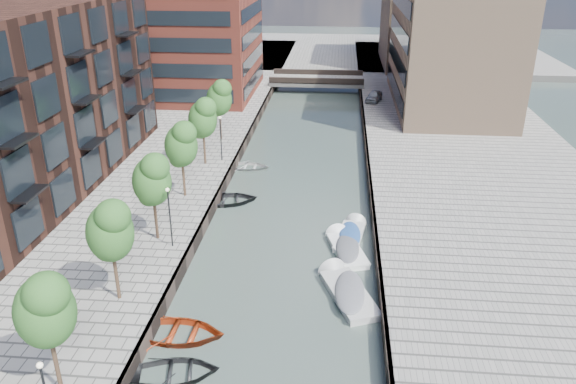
# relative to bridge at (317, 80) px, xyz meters

# --- Properties ---
(water) EXTENTS (300.00, 300.00, 0.00)m
(water) POSITION_rel_bridge_xyz_m (0.00, -32.00, -1.39)
(water) COLOR #38473F
(water) RESTS_ON ground
(quay_right) EXTENTS (20.00, 140.00, 1.00)m
(quay_right) POSITION_rel_bridge_xyz_m (16.00, -32.00, -0.89)
(quay_right) COLOR gray
(quay_right) RESTS_ON ground
(quay_wall_left) EXTENTS (0.25, 140.00, 1.00)m
(quay_wall_left) POSITION_rel_bridge_xyz_m (-6.10, -32.00, -0.89)
(quay_wall_left) COLOR #332823
(quay_wall_left) RESTS_ON ground
(quay_wall_right) EXTENTS (0.25, 140.00, 1.00)m
(quay_wall_right) POSITION_rel_bridge_xyz_m (6.10, -32.00, -0.89)
(quay_wall_right) COLOR #332823
(quay_wall_right) RESTS_ON ground
(far_closure) EXTENTS (80.00, 40.00, 1.00)m
(far_closure) POSITION_rel_bridge_xyz_m (0.00, 28.00, -0.89)
(far_closure) COLOR gray
(far_closure) RESTS_ON ground
(apartment_block) EXTENTS (8.00, 38.00, 14.00)m
(apartment_block) POSITION_rel_bridge_xyz_m (-20.00, -42.00, 6.61)
(apartment_block) COLOR black
(apartment_block) RESTS_ON quay_left
(tan_block_near) EXTENTS (12.00, 25.00, 14.00)m
(tan_block_near) POSITION_rel_bridge_xyz_m (16.00, -10.00, 6.61)
(tan_block_near) COLOR #A48164
(tan_block_near) RESTS_ON quay_right
(tan_block_far) EXTENTS (12.00, 20.00, 16.00)m
(tan_block_far) POSITION_rel_bridge_xyz_m (16.00, 16.00, 7.61)
(tan_block_far) COLOR #A48164
(tan_block_far) RESTS_ON quay_right
(bridge) EXTENTS (13.00, 6.00, 1.30)m
(bridge) POSITION_rel_bridge_xyz_m (0.00, 0.00, 0.00)
(bridge) COLOR gray
(bridge) RESTS_ON ground
(tree_1) EXTENTS (2.50, 2.50, 5.95)m
(tree_1) POSITION_rel_bridge_xyz_m (-8.50, -61.00, 3.92)
(tree_1) COLOR #382619
(tree_1) RESTS_ON quay_left
(tree_2) EXTENTS (2.50, 2.50, 5.95)m
(tree_2) POSITION_rel_bridge_xyz_m (-8.50, -54.00, 3.92)
(tree_2) COLOR #382619
(tree_2) RESTS_ON quay_left
(tree_3) EXTENTS (2.50, 2.50, 5.95)m
(tree_3) POSITION_rel_bridge_xyz_m (-8.50, -47.00, 3.92)
(tree_3) COLOR #382619
(tree_3) RESTS_ON quay_left
(tree_4) EXTENTS (2.50, 2.50, 5.95)m
(tree_4) POSITION_rel_bridge_xyz_m (-8.50, -40.00, 3.92)
(tree_4) COLOR #382619
(tree_4) RESTS_ON quay_left
(tree_5) EXTENTS (2.50, 2.50, 5.95)m
(tree_5) POSITION_rel_bridge_xyz_m (-8.50, -33.00, 3.92)
(tree_5) COLOR #382619
(tree_5) RESTS_ON quay_left
(tree_6) EXTENTS (2.50, 2.50, 5.95)m
(tree_6) POSITION_rel_bridge_xyz_m (-8.50, -26.00, 3.92)
(tree_6) COLOR #382619
(tree_6) RESTS_ON quay_left
(lamp_1) EXTENTS (0.24, 0.24, 4.12)m
(lamp_1) POSITION_rel_bridge_xyz_m (-7.20, -48.00, 2.12)
(lamp_1) COLOR black
(lamp_1) RESTS_ON quay_left
(lamp_2) EXTENTS (0.24, 0.24, 4.12)m
(lamp_2) POSITION_rel_bridge_xyz_m (-7.20, -32.00, 2.12)
(lamp_2) COLOR black
(lamp_2) RESTS_ON quay_left
(sloop_1) EXTENTS (4.76, 3.80, 0.88)m
(sloop_1) POSITION_rel_bridge_xyz_m (-4.08, -58.68, -1.39)
(sloop_1) COLOR black
(sloop_1) RESTS_ON ground
(sloop_2) EXTENTS (5.06, 3.66, 1.04)m
(sloop_2) POSITION_rel_bridge_xyz_m (-4.74, -55.80, -1.39)
(sloop_2) COLOR #992E10
(sloop_2) RESTS_ON ground
(sloop_3) EXTENTS (4.17, 3.06, 0.84)m
(sloop_3) POSITION_rel_bridge_xyz_m (-4.99, -31.32, -1.39)
(sloop_3) COLOR silver
(sloop_3) RESTS_ON ground
(sloop_4) EXTENTS (5.63, 4.60, 1.02)m
(sloop_4) POSITION_rel_bridge_xyz_m (-5.40, -38.98, -1.39)
(sloop_4) COLOR black
(sloop_4) RESTS_ON ground
(motorboat_1) EXTENTS (3.78, 5.88, 1.86)m
(motorboat_1) POSITION_rel_bridge_xyz_m (4.08, -50.97, -1.16)
(motorboat_1) COLOR #BAB9B8
(motorboat_1) RESTS_ON ground
(motorboat_3) EXTENTS (2.45, 4.97, 1.58)m
(motorboat_3) POSITION_rel_bridge_xyz_m (4.43, -43.80, -1.20)
(motorboat_3) COLOR silver
(motorboat_3) RESTS_ON ground
(motorboat_4) EXTENTS (3.02, 5.25, 1.66)m
(motorboat_4) POSITION_rel_bridge_xyz_m (4.04, -45.75, -1.19)
(motorboat_4) COLOR white
(motorboat_4) RESTS_ON ground
(car) EXTENTS (2.51, 4.04, 1.28)m
(car) POSITION_rel_bridge_xyz_m (7.56, -9.47, 0.25)
(car) COLOR #A5A9AA
(car) RESTS_ON quay_right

